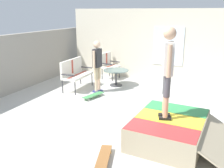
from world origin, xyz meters
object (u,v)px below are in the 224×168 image
object	(u,v)px
skateboard_by_bench	(93,95)
skateboard_spare	(104,157)
skate_ramp	(170,130)
patio_table	(116,75)
person_skater	(168,66)
patio_bench	(75,71)
patio_chair_near_house	(108,63)
person_watching	(97,63)

from	to	relation	value
skateboard_by_bench	skateboard_spare	xyz separation A→B (m)	(-2.95, -1.75, 0.00)
skateboard_by_bench	skate_ramp	bearing A→B (deg)	-122.92
skate_ramp	skateboard_spare	xyz separation A→B (m)	(-1.21, 0.93, -0.17)
patio_table	skateboard_by_bench	size ratio (longest dim) A/B	1.09
skateboard_by_bench	person_skater	bearing A→B (deg)	-124.65
skateboard_spare	patio_bench	bearing A→B (deg)	37.95
skateboard_by_bench	patio_bench	bearing A→B (deg)	59.40
skate_ramp	skateboard_spare	distance (m)	1.53
patio_table	skateboard_by_bench	world-z (taller)	patio_table
patio_bench	skateboard_spare	distance (m)	4.53
patio_chair_near_house	person_skater	distance (m)	5.23
patio_chair_near_house	skateboard_by_bench	size ratio (longest dim) A/B	1.24
patio_table	skateboard_spare	size ratio (longest dim) A/B	1.09
patio_table	patio_bench	bearing A→B (deg)	129.28
skate_ramp	skateboard_by_bench	distance (m)	3.20
skate_ramp	patio_table	world-z (taller)	patio_table
skate_ramp	skateboard_spare	size ratio (longest dim) A/B	2.57
patio_bench	patio_table	world-z (taller)	patio_bench
patio_chair_near_house	patio_table	bearing A→B (deg)	-140.77
person_watching	person_skater	bearing A→B (deg)	-131.15
patio_chair_near_house	skateboard_spare	size ratio (longest dim) A/B	1.24
person_watching	skateboard_spare	bearing A→B (deg)	-151.77
patio_chair_near_house	person_skater	world-z (taller)	person_skater
person_skater	skateboard_spare	world-z (taller)	person_skater
person_watching	person_skater	xyz separation A→B (m)	(-2.36, -2.71, 0.59)
skate_ramp	patio_chair_near_house	size ratio (longest dim) A/B	2.07
skate_ramp	skateboard_spare	world-z (taller)	skate_ramp
patio_bench	person_skater	xyz separation A→B (m)	(-2.36, -3.57, 0.95)
patio_bench	patio_chair_near_house	xyz separation A→B (m)	(1.74, -0.47, -0.00)
skate_ramp	patio_bench	distance (m)	4.39
person_watching	skateboard_by_bench	bearing A→B (deg)	-165.81
patio_table	skate_ramp	bearing A→B (deg)	-141.85
skate_ramp	patio_chair_near_house	xyz separation A→B (m)	(4.08, 3.23, 0.36)
skate_ramp	person_watching	bearing A→B (deg)	50.50
person_skater	skateboard_spare	distance (m)	2.06
person_watching	person_skater	size ratio (longest dim) A/B	0.93
skateboard_spare	patio_chair_near_house	bearing A→B (deg)	23.49
patio_table	skateboard_spare	bearing A→B (deg)	-159.95
skate_ramp	person_skater	xyz separation A→B (m)	(-0.03, 0.13, 1.32)
patio_bench	skateboard_by_bench	distance (m)	1.29
person_watching	skateboard_by_bench	world-z (taller)	person_watching
patio_bench	person_watching	xyz separation A→B (m)	(0.00, -0.86, 0.36)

